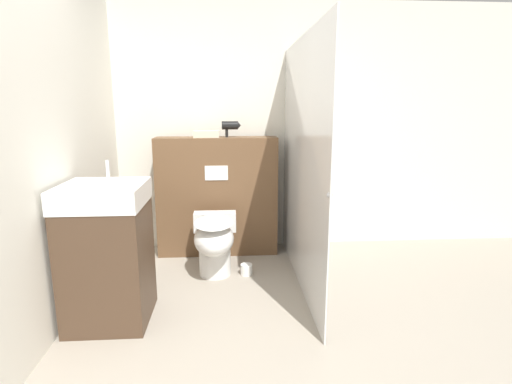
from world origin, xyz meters
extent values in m
plane|color=#9E9384|center=(0.00, 0.00, 0.00)|extent=(12.00, 12.00, 0.00)
cube|color=silver|center=(0.00, 2.19, 1.25)|extent=(8.00, 0.06, 2.50)
cube|color=brown|center=(-0.30, 1.94, 0.59)|extent=(1.19, 0.27, 1.18)
cube|color=white|center=(-0.30, 1.80, 0.85)|extent=(0.22, 0.01, 0.14)
cube|color=silver|center=(0.41, 1.19, 1.01)|extent=(0.01, 1.92, 2.01)
sphere|color=#B2B2B7|center=(0.41, 0.26, 0.97)|extent=(0.04, 0.04, 0.04)
cylinder|color=white|center=(-0.31, 1.38, 0.17)|extent=(0.28, 0.28, 0.34)
ellipsoid|color=white|center=(-0.31, 1.28, 0.36)|extent=(0.34, 0.52, 0.27)
ellipsoid|color=white|center=(-0.31, 1.28, 0.51)|extent=(0.33, 0.51, 0.02)
cube|color=white|center=(-0.31, 1.59, 0.43)|extent=(0.39, 0.14, 0.18)
cube|color=#473323|center=(-1.01, 0.66, 0.41)|extent=(0.53, 0.54, 0.83)
cube|color=white|center=(-1.01, 0.66, 0.90)|extent=(0.54, 0.55, 0.15)
cylinder|color=silver|center=(-1.01, 0.80, 1.04)|extent=(0.02, 0.02, 0.14)
cylinder|color=black|center=(-0.16, 1.93, 1.29)|extent=(0.16, 0.08, 0.08)
cone|color=black|center=(-0.07, 1.93, 1.29)|extent=(0.03, 0.07, 0.07)
cylinder|color=black|center=(-0.19, 1.93, 1.23)|extent=(0.03, 0.03, 0.11)
cube|color=beige|center=(-0.39, 1.92, 1.21)|extent=(0.25, 0.15, 0.07)
cylinder|color=white|center=(-0.03, 1.35, 0.05)|extent=(0.11, 0.11, 0.10)
camera|label=1|loc=(-0.18, -1.99, 1.48)|focal=28.00mm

